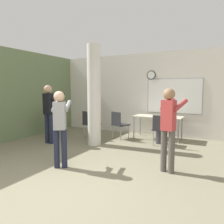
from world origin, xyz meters
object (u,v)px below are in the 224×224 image
object	(u,v)px
chair_by_left_wall	(54,122)
person_playing_side	(169,123)
person_watching_back	(49,109)
bottle_on_table	(170,114)
person_playing_front	(60,123)
folding_table	(158,118)
chair_table_left	(119,123)
chair_table_right	(161,128)
chair_near_pillar	(90,122)

from	to	relation	value
chair_by_left_wall	person_playing_side	size ratio (longest dim) A/B	0.55
person_watching_back	person_playing_side	bearing A→B (deg)	-9.88
bottle_on_table	chair_by_left_wall	world-z (taller)	bottle_on_table
chair_by_left_wall	person_playing_front	size ratio (longest dim) A/B	0.56
bottle_on_table	person_playing_side	bearing A→B (deg)	-77.85
folding_table	chair_table_left	size ratio (longest dim) A/B	1.74
chair_by_left_wall	person_playing_side	world-z (taller)	person_playing_side
chair_table_right	person_watching_back	xyz separation A→B (m)	(-2.96, -1.21, 0.48)
folding_table	chair_table_right	xyz separation A→B (m)	(0.32, -0.81, -0.16)
folding_table	person_playing_front	size ratio (longest dim) A/B	0.98
chair_table_right	person_playing_front	world-z (taller)	person_playing_front
folding_table	person_watching_back	size ratio (longest dim) A/B	0.89
chair_table_left	chair_by_left_wall	distance (m)	2.14
chair_table_right	person_playing_front	size ratio (longest dim) A/B	0.56
bottle_on_table	chair_table_left	xyz separation A→B (m)	(-1.48, -0.54, -0.31)
person_playing_front	chair_by_left_wall	bearing A→B (deg)	134.75
chair_near_pillar	folding_table	bearing A→B (deg)	24.55
chair_table_right	person_playing_side	size ratio (longest dim) A/B	0.55
person_playing_side	chair_table_right	bearing A→B (deg)	109.07
chair_near_pillar	person_playing_side	xyz separation A→B (m)	(2.93, -1.74, 0.43)
chair_table_right	person_watching_back	world-z (taller)	person_watching_back
chair_near_pillar	chair_table_left	bearing A→B (deg)	18.66
chair_table_right	person_playing_front	xyz separation A→B (m)	(-1.34, -2.60, 0.40)
bottle_on_table	chair_near_pillar	xyz separation A→B (m)	(-2.37, -0.84, -0.31)
person_playing_front	person_playing_side	world-z (taller)	person_playing_side
folding_table	chair_table_left	bearing A→B (deg)	-150.92
bottle_on_table	chair_table_right	bearing A→B (deg)	-95.94
bottle_on_table	person_playing_front	bearing A→B (deg)	-113.02
folding_table	chair_near_pillar	xyz separation A→B (m)	(-1.97, -0.90, -0.16)
folding_table	person_watching_back	world-z (taller)	person_watching_back
chair_near_pillar	chair_table_left	world-z (taller)	same
chair_by_left_wall	person_watching_back	bearing A→B (deg)	-56.65
bottle_on_table	chair_table_left	distance (m)	1.60
chair_near_pillar	person_watching_back	xyz separation A→B (m)	(-0.66, -1.12, 0.48)
folding_table	person_playing_front	world-z (taller)	person_playing_front
chair_near_pillar	bottle_on_table	bearing A→B (deg)	19.47
person_watching_back	chair_table_left	bearing A→B (deg)	42.33
chair_table_right	chair_by_left_wall	bearing A→B (deg)	-171.59
bottle_on_table	chair_near_pillar	distance (m)	2.53
person_playing_front	person_playing_side	xyz separation A→B (m)	(1.98, 0.77, 0.03)
chair_near_pillar	chair_table_left	xyz separation A→B (m)	(0.90, 0.30, 0.00)
bottle_on_table	folding_table	bearing A→B (deg)	171.19
folding_table	bottle_on_table	xyz separation A→B (m)	(0.40, -0.06, 0.15)
folding_table	chair_table_left	world-z (taller)	chair_table_left
folding_table	chair_table_right	bearing A→B (deg)	-68.30
person_playing_side	folding_table	bearing A→B (deg)	109.88
person_playing_front	folding_table	bearing A→B (deg)	73.32
person_watching_back	chair_by_left_wall	bearing A→B (deg)	123.35
chair_table_left	person_playing_side	world-z (taller)	person_playing_side
chair_table_left	chair_table_right	world-z (taller)	same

